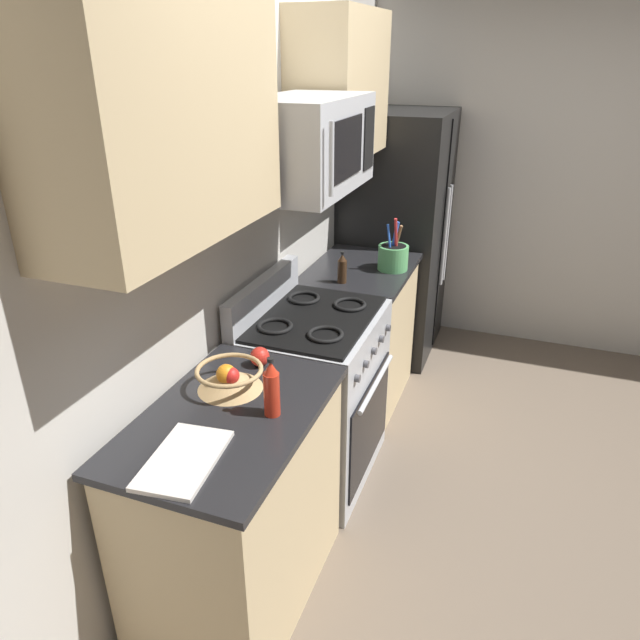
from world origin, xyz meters
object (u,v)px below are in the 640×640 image
bottle_hot_sauce (272,389)px  bottle_soy (342,269)px  microwave (307,144)px  utensil_crock (393,256)px  refrigerator (395,237)px  cutting_board (184,460)px  fruit_basket (230,377)px  range_oven (314,395)px  apple_loose (260,357)px

bottle_hot_sauce → bottle_soy: size_ratio=1.27×
microwave → utensil_crock: size_ratio=2.29×
refrigerator → microwave: bearing=178.5°
cutting_board → bottle_soy: size_ratio=1.90×
bottle_hot_sauce → bottle_soy: (1.34, 0.18, -0.02)m
microwave → bottle_soy: bearing=0.2°
microwave → bottle_soy: (0.52, 0.00, -0.75)m
utensil_crock → fruit_basket: 1.57m
microwave → utensil_crock: bearing=-14.4°
refrigerator → microwave: size_ratio=2.38×
microwave → bottle_soy: 0.91m
microwave → cutting_board: size_ratio=2.12×
cutting_board → bottle_hot_sauce: 0.39m
refrigerator → fruit_basket: bearing=177.7°
fruit_basket → bottle_soy: bottle_soy is taller
range_oven → refrigerator: 1.67m
cutting_board → bottle_soy: (1.68, 0.03, 0.07)m
fruit_basket → bottle_soy: bearing=-2.2°
refrigerator → cutting_board: (-2.78, 0.02, 0.05)m
apple_loose → bottle_soy: size_ratio=0.45×
fruit_basket → bottle_soy: 1.24m
utensil_crock → apple_loose: size_ratio=3.89×
refrigerator → bottle_soy: refrigerator is taller
cutting_board → apple_loose: bearing=3.9°
refrigerator → bottle_hot_sauce: bearing=-176.8°
utensil_crock → bottle_hot_sauce: (-1.65, 0.04, 0.02)m
fruit_basket → bottle_hot_sauce: 0.25m
range_oven → fruit_basket: (-0.71, 0.07, 0.49)m
microwave → apple_loose: size_ratio=8.91×
range_oven → apple_loose: bearing=174.8°
bottle_hot_sauce → fruit_basket: bearing=66.1°
microwave → cutting_board: microwave is taller
utensil_crock → bottle_soy: (-0.31, 0.22, 0.00)m
range_oven → cutting_board: bearing=179.9°
range_oven → bottle_hot_sauce: bearing=-169.4°
utensil_crock → cutting_board: 2.01m
range_oven → utensil_crock: utensil_crock is taller
utensil_crock → bottle_hot_sauce: size_ratio=1.39×
microwave → bottle_hot_sauce: (-0.81, -0.18, -0.73)m
utensil_crock → cutting_board: utensil_crock is taller
cutting_board → bottle_soy: bottle_soy is taller
refrigerator → microwave: microwave is taller
fruit_basket → cutting_board: 0.45m
utensil_crock → refrigerator: bearing=12.3°
microwave → apple_loose: (-0.51, 0.02, -0.79)m
utensil_crock → bottle_soy: utensil_crock is taller
bottle_hot_sauce → bottle_soy: bearing=7.7°
range_oven → refrigerator: size_ratio=0.62×
apple_loose → bottle_hot_sauce: 0.37m
utensil_crock → cutting_board: (-2.00, 0.19, -0.07)m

